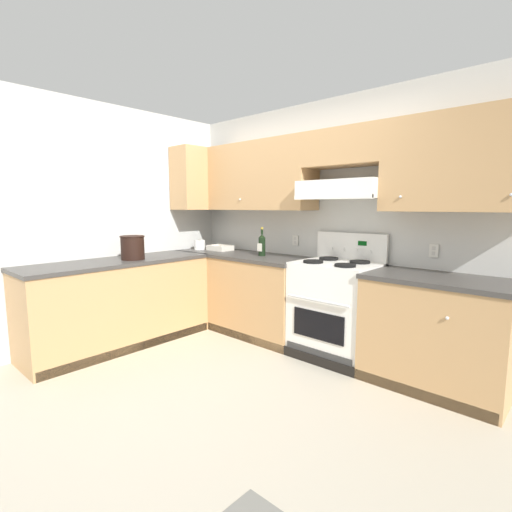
% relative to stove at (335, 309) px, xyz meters
% --- Properties ---
extents(ground_plane, '(7.04, 7.04, 0.00)m').
position_rel_stove_xyz_m(ground_plane, '(-0.59, -1.25, -0.48)').
color(ground_plane, '#B2AA99').
extents(wall_back, '(4.68, 0.57, 2.55)m').
position_rel_stove_xyz_m(wall_back, '(-0.19, 0.27, 1.00)').
color(wall_back, silver).
rests_on(wall_back, ground_plane).
extents(wall_left, '(0.47, 4.00, 2.55)m').
position_rel_stove_xyz_m(wall_left, '(-2.18, -1.02, 0.86)').
color(wall_left, silver).
rests_on(wall_left, ground_plane).
extents(counter_back_run, '(3.60, 0.65, 0.91)m').
position_rel_stove_xyz_m(counter_back_run, '(-0.42, -0.01, -0.03)').
color(counter_back_run, tan).
rests_on(counter_back_run, ground_plane).
extents(counter_left_run, '(0.63, 1.91, 0.91)m').
position_rel_stove_xyz_m(counter_left_run, '(-1.84, -1.26, -0.03)').
color(counter_left_run, tan).
rests_on(counter_left_run, ground_plane).
extents(stove, '(0.76, 0.62, 1.20)m').
position_rel_stove_xyz_m(stove, '(0.00, 0.00, 0.00)').
color(stove, white).
rests_on(stove, ground_plane).
extents(wine_bottle, '(0.08, 0.08, 0.32)m').
position_rel_stove_xyz_m(wine_bottle, '(-0.96, 0.01, 0.56)').
color(wine_bottle, black).
rests_on(wine_bottle, counter_back_run).
extents(bowl, '(0.29, 0.21, 0.06)m').
position_rel_stove_xyz_m(bowl, '(-1.70, 0.05, 0.45)').
color(bowl, beige).
rests_on(bowl, counter_back_run).
extents(bucket, '(0.25, 0.25, 0.25)m').
position_rel_stove_xyz_m(bucket, '(-1.76, -1.12, 0.56)').
color(bucket, black).
rests_on(bucket, counter_left_run).
extents(paper_towel_roll, '(0.14, 0.14, 0.12)m').
position_rel_stove_xyz_m(paper_towel_roll, '(-1.96, -0.07, 0.49)').
color(paper_towel_roll, white).
rests_on(paper_towel_roll, counter_back_run).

